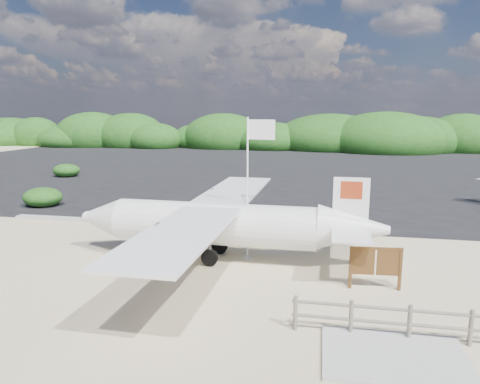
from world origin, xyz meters
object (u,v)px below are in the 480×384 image
(baggage_cart, at_px, (172,246))
(flagpole, at_px, (247,258))
(crew_a, at_px, (258,230))
(crew_b, at_px, (175,226))
(signboard, at_px, (374,289))
(aircraft_large, at_px, (380,176))
(aircraft_small, at_px, (220,168))

(baggage_cart, xyz_separation_m, flagpole, (3.64, -0.96, 0.00))
(flagpole, relative_size, crew_a, 3.71)
(crew_a, xyz_separation_m, crew_b, (-3.64, -0.76, 0.16))
(crew_b, bearing_deg, flagpole, 163.54)
(flagpole, distance_m, signboard, 5.35)
(signboard, bearing_deg, baggage_cart, 154.60)
(aircraft_large, distance_m, aircraft_small, 16.47)
(crew_a, distance_m, aircraft_large, 25.40)
(flagpole, height_order, crew_a, flagpole)
(crew_b, bearing_deg, aircraft_small, -82.29)
(crew_b, relative_size, aircraft_small, 0.27)
(baggage_cart, height_order, signboard, signboard)
(crew_b, bearing_deg, aircraft_large, -117.20)
(signboard, bearing_deg, crew_b, 154.38)
(flagpole, height_order, aircraft_large, flagpole)
(baggage_cart, xyz_separation_m, crew_a, (3.84, 0.72, 0.78))
(signboard, relative_size, aircraft_large, 0.12)
(signboard, relative_size, crew_a, 1.19)
(crew_a, bearing_deg, signboard, 137.22)
(flagpole, xyz_separation_m, signboard, (4.83, -2.31, 0.00))
(aircraft_small, bearing_deg, crew_a, 66.64)
(signboard, height_order, aircraft_large, aircraft_large)
(crew_b, xyz_separation_m, aircraft_large, (11.90, 24.77, -0.94))
(crew_a, height_order, aircraft_large, aircraft_large)
(signboard, bearing_deg, aircraft_small, 108.44)
(baggage_cart, bearing_deg, aircraft_large, 59.95)
(baggage_cart, distance_m, flagpole, 3.76)
(baggage_cart, xyz_separation_m, signboard, (8.46, -3.27, 0.00))
(signboard, xyz_separation_m, aircraft_large, (3.63, 28.00, 0.00))
(signboard, distance_m, aircraft_large, 28.24)
(flagpole, bearing_deg, crew_a, 83.26)
(flagpole, bearing_deg, aircraft_small, 105.67)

